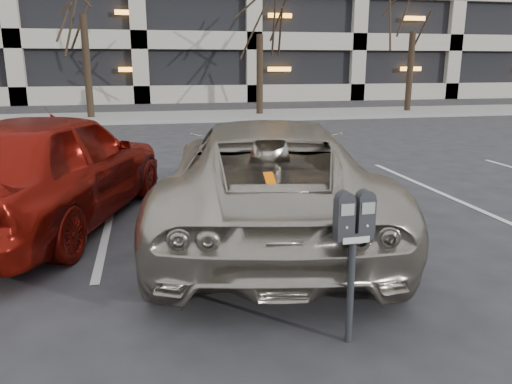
% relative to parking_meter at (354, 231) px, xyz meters
% --- Properties ---
extents(ground, '(140.00, 140.00, 0.00)m').
position_rel_parking_meter_xyz_m(ground, '(-0.74, 1.86, -0.96)').
color(ground, '#28282B').
rests_on(ground, ground).
extents(sidewalk, '(80.00, 4.00, 0.12)m').
position_rel_parking_meter_xyz_m(sidewalk, '(-0.74, 17.86, -0.90)').
color(sidewalk, gray).
rests_on(sidewalk, ground).
extents(stall_lines, '(16.90, 5.20, 0.00)m').
position_rel_parking_meter_xyz_m(stall_lines, '(-2.14, 4.16, -0.95)').
color(stall_lines, silver).
rests_on(stall_lines, ground).
extents(parking_meter, '(0.32, 0.14, 1.25)m').
position_rel_parking_meter_xyz_m(parking_meter, '(0.00, 0.00, 0.00)').
color(parking_meter, black).
rests_on(parking_meter, ground).
extents(suv_silver, '(3.53, 5.89, 1.54)m').
position_rel_parking_meter_xyz_m(suv_silver, '(-0.01, 2.80, -0.19)').
color(suv_silver, '#AFA695').
rests_on(suv_silver, ground).
extents(car_red, '(3.33, 5.20, 1.65)m').
position_rel_parking_meter_xyz_m(car_red, '(-2.88, 3.75, -0.13)').
color(car_red, maroon).
rests_on(car_red, ground).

